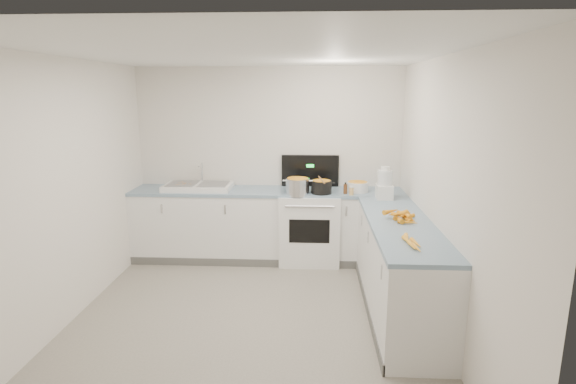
{
  "coord_description": "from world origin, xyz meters",
  "views": [
    {
      "loc": [
        0.57,
        -3.94,
        2.18
      ],
      "look_at": [
        0.3,
        1.1,
        1.05
      ],
      "focal_mm": 28.0,
      "sensor_mm": 36.0,
      "label": 1
    }
  ],
  "objects_px": {
    "mixing_bowl": "(358,187)",
    "spice_jar": "(351,191)",
    "black_pot": "(321,188)",
    "extract_bottle": "(345,189)",
    "sink": "(199,186)",
    "food_processor": "(385,185)",
    "stove": "(309,225)",
    "steel_pot": "(298,187)"
  },
  "relations": [
    {
      "from": "stove",
      "to": "extract_bottle",
      "type": "height_order",
      "value": "stove"
    },
    {
      "from": "black_pot",
      "to": "food_processor",
      "type": "xyz_separation_m",
      "value": [
        0.74,
        -0.23,
        0.09
      ]
    },
    {
      "from": "stove",
      "to": "sink",
      "type": "height_order",
      "value": "stove"
    },
    {
      "from": "black_pot",
      "to": "spice_jar",
      "type": "height_order",
      "value": "black_pot"
    },
    {
      "from": "mixing_bowl",
      "to": "extract_bottle",
      "type": "distance_m",
      "value": 0.21
    },
    {
      "from": "extract_bottle",
      "to": "food_processor",
      "type": "height_order",
      "value": "food_processor"
    },
    {
      "from": "stove",
      "to": "food_processor",
      "type": "relative_size",
      "value": 3.55
    },
    {
      "from": "stove",
      "to": "spice_jar",
      "type": "bearing_deg",
      "value": -23.19
    },
    {
      "from": "sink",
      "to": "steel_pot",
      "type": "distance_m",
      "value": 1.31
    },
    {
      "from": "spice_jar",
      "to": "sink",
      "type": "bearing_deg",
      "value": 173.17
    },
    {
      "from": "mixing_bowl",
      "to": "food_processor",
      "type": "relative_size",
      "value": 0.72
    },
    {
      "from": "sink",
      "to": "spice_jar",
      "type": "bearing_deg",
      "value": -6.83
    },
    {
      "from": "sink",
      "to": "black_pot",
      "type": "xyz_separation_m",
      "value": [
        1.59,
        -0.17,
        0.03
      ]
    },
    {
      "from": "black_pot",
      "to": "food_processor",
      "type": "relative_size",
      "value": 0.67
    },
    {
      "from": "steel_pot",
      "to": "extract_bottle",
      "type": "bearing_deg",
      "value": 2.35
    },
    {
      "from": "mixing_bowl",
      "to": "spice_jar",
      "type": "xyz_separation_m",
      "value": [
        -0.09,
        -0.2,
        -0.02
      ]
    },
    {
      "from": "black_pot",
      "to": "spice_jar",
      "type": "xyz_separation_m",
      "value": [
        0.37,
        -0.07,
        -0.02
      ]
    },
    {
      "from": "mixing_bowl",
      "to": "food_processor",
      "type": "height_order",
      "value": "food_processor"
    },
    {
      "from": "spice_jar",
      "to": "food_processor",
      "type": "xyz_separation_m",
      "value": [
        0.37,
        -0.17,
        0.12
      ]
    },
    {
      "from": "spice_jar",
      "to": "food_processor",
      "type": "relative_size",
      "value": 0.25
    },
    {
      "from": "steel_pot",
      "to": "spice_jar",
      "type": "relative_size",
      "value": 3.09
    },
    {
      "from": "sink",
      "to": "extract_bottle",
      "type": "height_order",
      "value": "sink"
    },
    {
      "from": "steel_pot",
      "to": "mixing_bowl",
      "type": "height_order",
      "value": "steel_pot"
    },
    {
      "from": "steel_pot",
      "to": "spice_jar",
      "type": "bearing_deg",
      "value": -3.53
    },
    {
      "from": "sink",
      "to": "black_pot",
      "type": "height_order",
      "value": "sink"
    },
    {
      "from": "mixing_bowl",
      "to": "spice_jar",
      "type": "distance_m",
      "value": 0.22
    },
    {
      "from": "mixing_bowl",
      "to": "spice_jar",
      "type": "relative_size",
      "value": 2.91
    },
    {
      "from": "stove",
      "to": "sink",
      "type": "bearing_deg",
      "value": 179.38
    },
    {
      "from": "stove",
      "to": "extract_bottle",
      "type": "distance_m",
      "value": 0.7
    },
    {
      "from": "food_processor",
      "to": "extract_bottle",
      "type": "bearing_deg",
      "value": 152.43
    },
    {
      "from": "mixing_bowl",
      "to": "food_processor",
      "type": "xyz_separation_m",
      "value": [
        0.28,
        -0.36,
        0.1
      ]
    },
    {
      "from": "steel_pot",
      "to": "food_processor",
      "type": "bearing_deg",
      "value": -11.3
    },
    {
      "from": "stove",
      "to": "steel_pot",
      "type": "relative_size",
      "value": 4.67
    },
    {
      "from": "stove",
      "to": "extract_bottle",
      "type": "xyz_separation_m",
      "value": [
        0.44,
        -0.15,
        0.53
      ]
    },
    {
      "from": "extract_bottle",
      "to": "sink",
      "type": "bearing_deg",
      "value": 174.87
    },
    {
      "from": "black_pot",
      "to": "extract_bottle",
      "type": "bearing_deg",
      "value": -0.51
    },
    {
      "from": "extract_bottle",
      "to": "food_processor",
      "type": "bearing_deg",
      "value": -27.57
    },
    {
      "from": "mixing_bowl",
      "to": "steel_pot",
      "type": "bearing_deg",
      "value": -168.37
    },
    {
      "from": "steel_pot",
      "to": "food_processor",
      "type": "relative_size",
      "value": 0.76
    },
    {
      "from": "food_processor",
      "to": "mixing_bowl",
      "type": "bearing_deg",
      "value": 127.59
    },
    {
      "from": "sink",
      "to": "mixing_bowl",
      "type": "height_order",
      "value": "sink"
    },
    {
      "from": "black_pot",
      "to": "spice_jar",
      "type": "distance_m",
      "value": 0.37
    }
  ]
}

